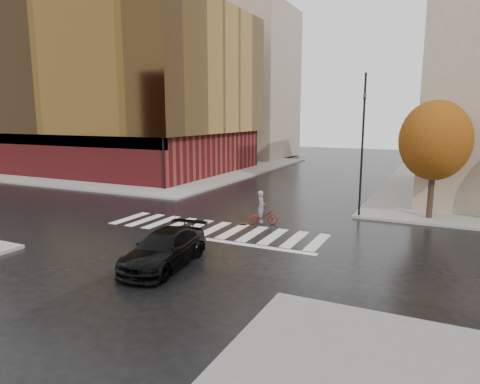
% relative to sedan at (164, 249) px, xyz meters
% --- Properties ---
extents(ground, '(120.00, 120.00, 0.00)m').
position_rel_sedan_xyz_m(ground, '(-0.95, 5.18, -0.68)').
color(ground, black).
rests_on(ground, ground).
extents(sidewalk_nw, '(30.00, 30.00, 0.15)m').
position_rel_sedan_xyz_m(sidewalk_nw, '(-21.95, 26.18, -0.61)').
color(sidewalk_nw, gray).
rests_on(sidewalk_nw, ground).
extents(crosswalk, '(12.00, 3.00, 0.01)m').
position_rel_sedan_xyz_m(crosswalk, '(-0.95, 5.68, -0.68)').
color(crosswalk, silver).
rests_on(crosswalk, ground).
extents(office_glass, '(27.00, 19.00, 16.00)m').
position_rel_sedan_xyz_m(office_glass, '(-22.95, 23.17, 7.59)').
color(office_glass, maroon).
rests_on(office_glass, sidewalk_nw).
extents(building_nw_far, '(14.00, 12.00, 20.00)m').
position_rel_sedan_xyz_m(building_nw_far, '(-16.95, 42.18, 9.47)').
color(building_nw_far, gray).
rests_on(building_nw_far, sidewalk_nw).
extents(tree_ne_a, '(3.80, 3.80, 6.50)m').
position_rel_sedan_xyz_m(tree_ne_a, '(9.05, 12.58, 3.77)').
color(tree_ne_a, black).
rests_on(tree_ne_a, sidewalk_ne).
extents(sedan, '(2.37, 4.88, 1.37)m').
position_rel_sedan_xyz_m(sedan, '(0.00, 0.00, 0.00)').
color(sedan, black).
rests_on(sedan, ground).
extents(cyclist, '(1.71, 1.16, 1.84)m').
position_rel_sedan_xyz_m(cyclist, '(0.93, 7.68, -0.06)').
color(cyclist, maroon).
rests_on(cyclist, ground).
extents(traffic_light_nw, '(0.23, 0.21, 7.61)m').
position_rel_sedan_xyz_m(traffic_light_nw, '(-9.95, 13.96, 3.84)').
color(traffic_light_nw, black).
rests_on(traffic_light_nw, sidewalk_nw).
extents(traffic_light_ne, '(0.22, 0.24, 7.97)m').
position_rel_sedan_xyz_m(traffic_light_ne, '(5.38, 11.48, 4.08)').
color(traffic_light_ne, black).
rests_on(traffic_light_ne, sidewalk_ne).
extents(fire_hydrant, '(0.26, 0.26, 0.74)m').
position_rel_sedan_xyz_m(fire_hydrant, '(-10.58, 15.18, -0.13)').
color(fire_hydrant, '#C59C0B').
rests_on(fire_hydrant, sidewalk_nw).
extents(manhole, '(0.64, 0.64, 0.01)m').
position_rel_sedan_xyz_m(manhole, '(0.01, 7.18, -0.68)').
color(manhole, '#3E3016').
rests_on(manhole, ground).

